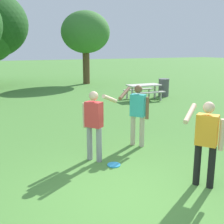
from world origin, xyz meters
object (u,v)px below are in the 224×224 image
picnic_table_near (144,89)px  trash_can_beside_table (164,87)px  person_catcher (94,121)px  frisbee (114,165)px  tree_back_left (86,33)px  person_bystander (138,111)px  person_thrower (206,138)px

picnic_table_near → trash_can_beside_table: size_ratio=1.83×
person_catcher → frisbee: bearing=-60.6°
trash_can_beside_table → tree_back_left: (-1.76, 7.11, 3.18)m
person_catcher → person_bystander: same height
picnic_table_near → tree_back_left: 8.10m
person_bystander → picnic_table_near: bearing=55.9°
frisbee → picnic_table_near: picnic_table_near is taller
person_bystander → frisbee: 1.74m
person_thrower → tree_back_left: bearing=76.6°
picnic_table_near → person_catcher: bearing=-130.6°
person_bystander → trash_can_beside_table: (5.45, 6.19, -0.48)m
tree_back_left → picnic_table_near: bearing=-88.2°
picnic_table_near → tree_back_left: (-0.24, 7.48, 3.10)m
frisbee → trash_can_beside_table: (6.61, 7.08, 0.47)m
person_catcher → frisbee: person_catcher is taller
person_bystander → tree_back_left: size_ratio=0.32×
person_bystander → picnic_table_near: (3.93, 5.82, -0.40)m
person_bystander → frisbee: person_bystander is taller
person_thrower → person_catcher: (-1.36, 2.08, 0.00)m
person_bystander → person_catcher: bearing=-163.2°
tree_back_left → person_catcher: bearing=-110.4°
person_catcher → frisbee: size_ratio=5.54×
person_thrower → frisbee: 2.16m
person_thrower → person_bystander: bearing=88.7°
frisbee → tree_back_left: size_ratio=0.06×
person_catcher → frisbee: (0.27, -0.47, -0.95)m
person_bystander → trash_can_beside_table: size_ratio=1.71×
frisbee → tree_back_left: 15.44m
person_thrower → picnic_table_near: 9.24m
picnic_table_near → tree_back_left: tree_back_left is taller
frisbee → picnic_table_near: 8.44m
person_catcher → person_thrower: bearing=-56.8°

